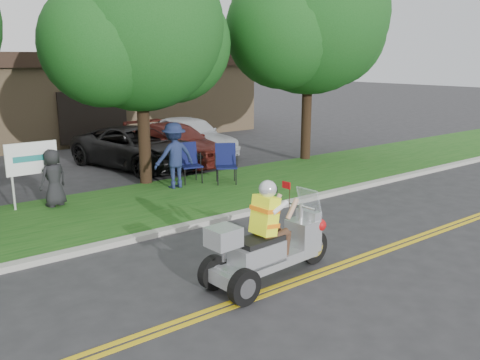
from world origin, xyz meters
TOP-DOWN VIEW (x-y plane):
  - ground at (0.00, 0.00)m, footprint 120.00×120.00m
  - centerline_near at (0.00, -0.58)m, footprint 60.00×0.10m
  - centerline_far at (0.00, -0.42)m, footprint 60.00×0.10m
  - curb at (0.00, 3.05)m, footprint 60.00×0.25m
  - grass_verge at (0.00, 5.20)m, footprint 60.00×4.00m
  - commercial_building at (2.00, 18.98)m, footprint 18.00×8.20m
  - tree_mid at (0.55, 7.23)m, footprint 5.88×4.80m
  - tree_right at (7.06, 7.03)m, footprint 6.86×5.60m
  - business_sign at (-2.90, 6.60)m, footprint 1.25×0.06m
  - trike_scooter at (-0.95, -0.17)m, footprint 2.76×0.95m
  - lawn_chair_a at (2.44, 5.76)m, footprint 0.86×0.87m
  - lawn_chair_b at (1.59, 6.51)m, footprint 0.74×0.76m
  - spectator_chair_a at (0.89, 6.15)m, footprint 1.25×0.75m
  - spectator_chair_b at (-2.48, 6.36)m, footprint 0.82×0.66m
  - parked_car_mid at (1.50, 9.77)m, footprint 3.56×5.56m
  - parked_car_right at (3.10, 9.86)m, footprint 2.31×4.92m
  - parked_car_far_right at (4.26, 10.72)m, footprint 2.23×4.70m

SIDE VIEW (x-z plane):
  - ground at x=0.00m, z-range 0.00..0.00m
  - centerline_near at x=0.00m, z-range 0.00..0.01m
  - centerline_far at x=0.00m, z-range 0.00..0.01m
  - grass_verge at x=0.00m, z-range 0.01..0.11m
  - curb at x=0.00m, z-range 0.00..0.12m
  - trike_scooter at x=-0.95m, z-range -0.27..1.53m
  - parked_car_right at x=3.10m, z-range 0.00..1.39m
  - parked_car_mid at x=1.50m, z-range 0.00..1.43m
  - lawn_chair_a at x=2.44m, z-range 0.18..1.35m
  - lawn_chair_b at x=1.59m, z-range 0.18..1.36m
  - parked_car_far_right at x=4.26m, z-range 0.00..1.55m
  - spectator_chair_b at x=-2.48m, z-range 0.10..1.56m
  - spectator_chair_a at x=0.89m, z-range 0.10..1.99m
  - business_sign at x=-2.90m, z-range 0.38..2.13m
  - commercial_building at x=2.00m, z-range 0.01..4.01m
  - tree_mid at x=0.55m, z-range 0.91..7.96m
  - tree_right at x=7.06m, z-range 0.99..9.06m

